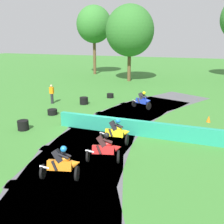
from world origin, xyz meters
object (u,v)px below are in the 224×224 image
Objects in this scene: tire_stack_mid_a at (84,101)px; track_marshal at (52,94)px; motorcycle_trailing_red at (105,148)px; tire_stack_far at (23,125)px; motorcycle_lead_blue at (143,100)px; tire_stack_mid_b at (52,112)px; tire_stack_near at (110,96)px; motorcycle_chase_yellow at (116,132)px; motorcycle_fourth_orange at (62,164)px; traffic_cone at (209,119)px.

tire_stack_mid_a is 2.81m from track_marshal.
motorcycle_trailing_red reaches higher than tire_stack_far.
track_marshal is at bearing 107.01° from tire_stack_far.
motorcycle_trailing_red is at bearing -86.73° from motorcycle_lead_blue.
track_marshal is (-7.67, -1.04, 0.16)m from motorcycle_lead_blue.
motorcycle_trailing_red reaches higher than tire_stack_mid_b.
track_marshal reaches higher than tire_stack_mid_a.
motorcycle_chase_yellow is at bearing -68.10° from tire_stack_near.
motorcycle_lead_blue is at bearing 92.59° from motorcycle_chase_yellow.
motorcycle_fourth_orange reaches higher than tire_stack_far.
tire_stack_far is (-6.06, 0.04, -0.34)m from motorcycle_chase_yellow.
tire_stack_far is 1.53× the size of traffic_cone.
motorcycle_lead_blue reaches higher than motorcycle_trailing_red.
tire_stack_near is (-3.22, 14.34, -0.45)m from motorcycle_fourth_orange.
motorcycle_chase_yellow is 7.27m from traffic_cone.
traffic_cone is at bearing 49.95° from motorcycle_chase_yellow.
tire_stack_near and tire_stack_mid_b have the same top height.
motorcycle_chase_yellow is 2.20m from motorcycle_trailing_red.
tire_stack_near is at bearing 152.37° from traffic_cone.
track_marshal reaches higher than motorcycle_lead_blue.
tire_stack_mid_a is at bearing 120.86° from motorcycle_trailing_red.
motorcycle_fourth_orange is 2.39× the size of tire_stack_mid_a.
motorcycle_lead_blue is 2.43× the size of tire_stack_mid_b.
motorcycle_chase_yellow is at bearing 78.55° from motorcycle_fourth_orange.
motorcycle_lead_blue is 7.45m from motorcycle_chase_yellow.
track_marshal reaches higher than motorcycle_chase_yellow.
motorcycle_trailing_red reaches higher than tire_stack_near.
motorcycle_fourth_orange is at bearing -101.45° from motorcycle_chase_yellow.
motorcycle_fourth_orange is 2.39× the size of tire_stack_mid_b.
motorcycle_lead_blue is 2.52× the size of tire_stack_far.
tire_stack_mid_a is (-5.54, 9.27, -0.34)m from motorcycle_trailing_red.
motorcycle_trailing_red is 2.38× the size of tire_stack_mid_a.
tire_stack_mid_b is (-6.38, 5.68, -0.44)m from motorcycle_trailing_red.
motorcycle_lead_blue is at bearing 34.16° from tire_stack_mid_b.
tire_stack_mid_a is at bearing 84.09° from tire_stack_far.
motorcycle_lead_blue reaches higher than traffic_cone.
motorcycle_chase_yellow reaches higher than motorcycle_trailing_red.
motorcycle_fourth_orange reaches higher than traffic_cone.
tire_stack_mid_a is at bearing -175.86° from motorcycle_lead_blue.
tire_stack_mid_b is at bearing -169.22° from traffic_cone.
motorcycle_trailing_red is at bearing 62.15° from motorcycle_fourth_orange.
motorcycle_chase_yellow is 2.39× the size of tire_stack_mid_b.
traffic_cone is at bearing -3.83° from track_marshal.
traffic_cone is (4.67, 5.55, -0.42)m from motorcycle_chase_yellow.
tire_stack_far reaches higher than traffic_cone.
motorcycle_trailing_red is 2.67× the size of tire_stack_near.
tire_stack_near is 0.90× the size of tire_stack_mid_b.
tire_stack_near is 5.45m from track_marshal.
motorcycle_lead_blue is 5.37m from traffic_cone.
motorcycle_lead_blue is 7.06m from tire_stack_mid_b.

